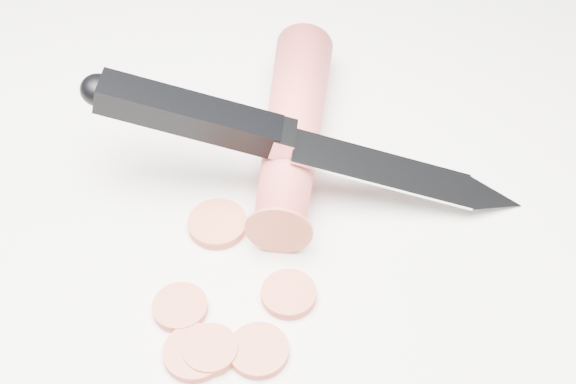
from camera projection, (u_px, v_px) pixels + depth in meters
name	position (u px, v px, depth m)	size (l,w,h in m)	color
ground	(205.00, 262.00, 0.49)	(2.40, 2.40, 0.00)	white
carrot	(293.00, 129.00, 0.53)	(0.04, 0.04, 0.17)	#DC4741
carrot_slice_0	(180.00, 307.00, 0.46)	(0.03, 0.03, 0.01)	#C35539
carrot_slice_1	(259.00, 350.00, 0.44)	(0.03, 0.03, 0.01)	#C35539
carrot_slice_2	(210.00, 350.00, 0.44)	(0.03, 0.03, 0.01)	#C35539
carrot_slice_3	(217.00, 224.00, 0.50)	(0.04, 0.04, 0.01)	#C35539
carrot_slice_4	(195.00, 353.00, 0.44)	(0.04, 0.04, 0.01)	#C35539
carrot_slice_5	(289.00, 294.00, 0.47)	(0.03, 0.03, 0.01)	#C35539
kitchen_knife	(309.00, 141.00, 0.50)	(0.27, 0.14, 0.08)	silver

